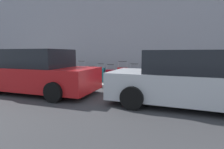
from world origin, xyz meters
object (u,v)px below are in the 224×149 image
Objects in this scene: suitcase_olive_8 at (82,74)px; parked_car_silver_0 at (187,80)px; suitcase_olive_1 at (158,76)px; suitcase_black_7 at (92,74)px; suitcase_silver_2 at (146,76)px; fire_hydrant at (67,72)px; bollard_post at (55,72)px; suitcase_navy_3 at (134,76)px; suitcase_maroon_5 at (110,76)px; parking_meter at (198,67)px; suitcase_black_0 at (171,77)px; parked_car_red_1 at (38,73)px; suitcase_red_4 at (123,75)px; suitcase_teal_6 at (101,75)px.

parked_car_silver_0 is at bearing 153.31° from suitcase_olive_8.
suitcase_olive_1 is 1.29× the size of suitcase_black_7.
suitcase_silver_2 is at bearing 179.92° from suitcase_black_7.
fire_hydrant is at bearing -23.26° from parked_car_silver_0.
bollard_post is (2.02, 0.19, 0.03)m from suitcase_black_7.
suitcase_black_7 is (2.12, -0.03, 0.02)m from suitcase_navy_3.
suitcase_maroon_5 is 3.79m from parking_meter.
suitcase_olive_1 is at bearing -179.71° from fire_hydrant.
suitcase_black_0 is 0.20× the size of parked_car_silver_0.
suitcase_silver_2 is 0.23× the size of parked_car_red_1.
suitcase_olive_8 is 1.29× the size of bollard_post.
suitcase_red_4 is at bearing -179.05° from fire_hydrant.
parking_meter is (-4.26, -0.23, 0.49)m from suitcase_teal_6.
fire_hydrant is at bearing 0.29° from suitcase_olive_1.
bollard_post is (1.50, 0.13, 0.04)m from suitcase_olive_8.
parking_meter is at bearing -174.25° from suitcase_silver_2.
suitcase_black_7 is (1.57, 0.01, -0.01)m from suitcase_red_4.
suitcase_silver_2 is 1.62m from suitcase_maroon_5.
suitcase_maroon_5 is at bearing 4.85° from parking_meter.
suitcase_olive_1 is 1.07× the size of suitcase_navy_3.
suitcase_olive_8 is (3.16, 0.05, -0.03)m from suitcase_silver_2.
suitcase_maroon_5 reaches higher than suitcase_black_7.
fire_hydrant is at bearing -1.19° from suitcase_olive_8.
suitcase_maroon_5 is 3.89m from parked_car_silver_0.
suitcase_teal_6 is at bearing -124.73° from parked_car_red_1.
suitcase_teal_6 is (0.52, -0.08, 0.03)m from suitcase_maroon_5.
suitcase_olive_1 is at bearing -68.02° from parked_car_silver_0.
fire_hydrant reaches higher than bollard_post.
fire_hydrant is (1.35, 0.04, 0.06)m from suitcase_black_7.
suitcase_black_0 is 1.10m from suitcase_silver_2.
suitcase_black_7 is 2.67m from parked_car_red_1.
parked_car_silver_0 reaches higher than suitcase_olive_1.
bollard_post is at bearing -19.72° from parked_car_silver_0.
suitcase_silver_2 is at bearing -57.89° from parked_car_silver_0.
suitcase_teal_6 is at bearing 0.90° from suitcase_black_0.
suitcase_red_4 is at bearing -176.83° from bollard_post.
suitcase_olive_8 reaches higher than suitcase_navy_3.
parked_car_silver_0 is (-6.16, 2.21, 0.22)m from bollard_post.
suitcase_maroon_5 is (2.71, 0.13, -0.04)m from suitcase_black_0.
suitcase_black_0 is 5.08m from fire_hydrant.
fire_hydrant is (4.53, 0.02, 0.04)m from suitcase_olive_1.
bollard_post is at bearing 3.17° from suitcase_red_4.
parked_car_silver_0 reaches higher than fire_hydrant.
suitcase_red_4 is 0.57m from suitcase_maroon_5.
suitcase_black_0 is 1.07× the size of suitcase_maroon_5.
suitcase_maroon_5 is at bearing 3.67° from suitcase_silver_2.
parked_car_silver_0 is at bearing 111.98° from suitcase_olive_1.
parking_meter reaches higher than suitcase_black_0.
suitcase_navy_3 is at bearing -175.91° from suitcase_maroon_5.
suitcase_black_0 is 0.73× the size of parking_meter.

